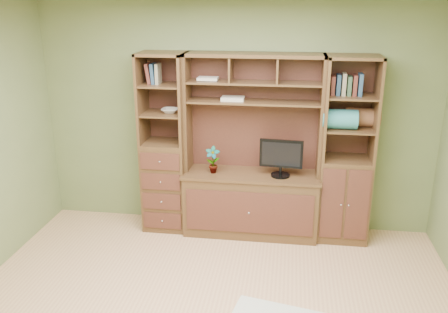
# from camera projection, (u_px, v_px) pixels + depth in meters

# --- Properties ---
(room) EXTENTS (4.60, 4.10, 2.64)m
(room) POSITION_uv_depth(u_px,v_px,m) (204.00, 182.00, 3.53)
(room) COLOR tan
(room) RESTS_ON ground
(center_hutch) EXTENTS (1.54, 0.53, 2.05)m
(center_hutch) POSITION_uv_depth(u_px,v_px,m) (252.00, 149.00, 5.22)
(center_hutch) COLOR #4D311B
(center_hutch) RESTS_ON ground
(left_tower) EXTENTS (0.50, 0.45, 2.05)m
(left_tower) POSITION_uv_depth(u_px,v_px,m) (165.00, 144.00, 5.39)
(left_tower) COLOR #4D311B
(left_tower) RESTS_ON ground
(right_tower) EXTENTS (0.55, 0.45, 2.05)m
(right_tower) POSITION_uv_depth(u_px,v_px,m) (347.00, 151.00, 5.12)
(right_tower) COLOR #4D311B
(right_tower) RESTS_ON ground
(monitor) EXTENTS (0.49, 0.25, 0.58)m
(monitor) POSITION_uv_depth(u_px,v_px,m) (281.00, 151.00, 5.15)
(monitor) COLOR black
(monitor) RESTS_ON center_hutch
(orchid) EXTENTS (0.16, 0.11, 0.31)m
(orchid) POSITION_uv_depth(u_px,v_px,m) (213.00, 160.00, 5.29)
(orchid) COLOR #995733
(orchid) RESTS_ON center_hutch
(magazines) EXTENTS (0.25, 0.18, 0.04)m
(magazines) POSITION_uv_depth(u_px,v_px,m) (233.00, 98.00, 5.16)
(magazines) COLOR beige
(magazines) RESTS_ON center_hutch
(bowl) EXTENTS (0.19, 0.19, 0.05)m
(bowl) POSITION_uv_depth(u_px,v_px,m) (170.00, 111.00, 5.26)
(bowl) COLOR beige
(bowl) RESTS_ON left_tower
(blanket_teal) EXTENTS (0.36, 0.21, 0.21)m
(blanket_teal) POSITION_uv_depth(u_px,v_px,m) (340.00, 119.00, 4.97)
(blanket_teal) COLOR teal
(blanket_teal) RESTS_ON right_tower
(blanket_red) EXTENTS (0.36, 0.20, 0.20)m
(blanket_red) POSITION_uv_depth(u_px,v_px,m) (362.00, 117.00, 5.06)
(blanket_red) COLOR brown
(blanket_red) RESTS_ON right_tower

